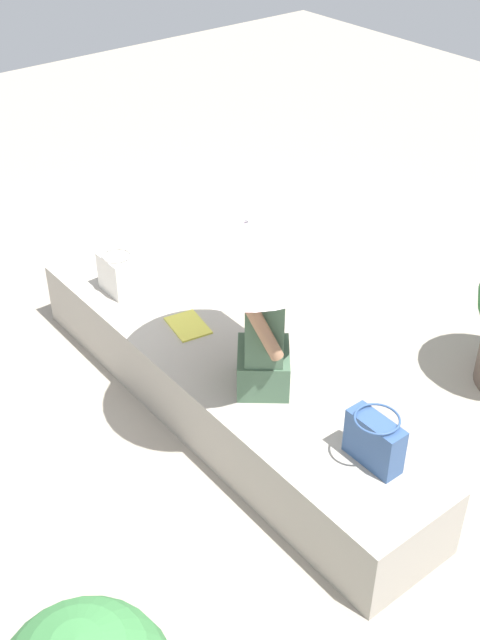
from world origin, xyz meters
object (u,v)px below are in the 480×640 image
(tote_bag_canvas, at_px, (374,440))
(magazine, at_px, (188,326))
(handbag_black, at_px, (119,273))
(person_seated, at_px, (264,326))
(parasol, at_px, (247,241))

(tote_bag_canvas, xyz_separation_m, magazine, (-1.49, -0.05, -0.13))
(handbag_black, xyz_separation_m, tote_bag_canvas, (2.10, 0.16, 0.01))
(person_seated, distance_m, tote_bag_canvas, 0.83)
(tote_bag_canvas, bearing_deg, handbag_black, -175.60)
(person_seated, height_order, handbag_black, person_seated)
(person_seated, bearing_deg, handbag_black, -174.53)
(parasol, xyz_separation_m, tote_bag_canvas, (0.89, 0.08, -0.73))
(tote_bag_canvas, relative_size, magazine, 1.08)
(handbag_black, height_order, tote_bag_canvas, tote_bag_canvas)
(tote_bag_canvas, bearing_deg, person_seated, -177.36)
(handbag_black, xyz_separation_m, magazine, (0.60, 0.11, -0.13))
(handbag_black, bearing_deg, parasol, 4.07)
(parasol, xyz_separation_m, magazine, (-0.60, 0.03, -0.86))
(handbag_black, bearing_deg, magazine, 10.55)
(person_seated, bearing_deg, parasol, -158.47)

